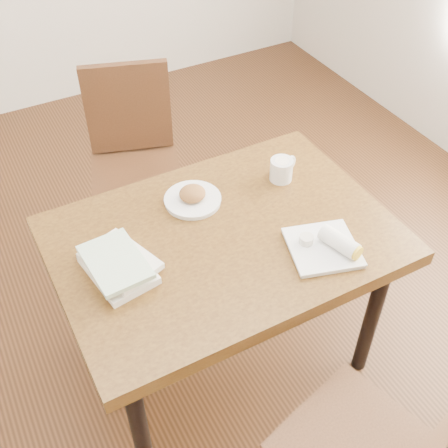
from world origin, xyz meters
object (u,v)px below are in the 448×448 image
chair_far (134,153)px  book_stack (118,265)px  table (224,251)px  plate_burrito (328,246)px  plate_scone (193,198)px  coffee_mug (282,169)px

chair_far → book_stack: 0.98m
table → chair_far: (-0.02, 0.88, -0.12)m
table → book_stack: (-0.39, 0.01, 0.12)m
chair_far → plate_burrito: 1.18m
plate_scone → table: bearing=-84.5°
table → plate_scone: size_ratio=5.53×
table → plate_burrito: plate_burrito is taller
book_stack → table: bearing=-1.3°
chair_far → plate_scone: bearing=-90.4°
plate_scone → book_stack: (-0.37, -0.20, 0.01)m
chair_far → plate_scone: 0.71m
table → coffee_mug: coffee_mug is taller
table → plate_scone: bearing=95.5°
plate_scone → coffee_mug: 0.37m
coffee_mug → book_stack: 0.76m
coffee_mug → chair_far: bearing=117.3°
table → chair_far: size_ratio=1.25×
plate_scone → book_stack: 0.42m
coffee_mug → plate_burrito: bearing=-100.5°
chair_far → coffee_mug: 0.84m
plate_scone → plate_burrito: (0.29, -0.45, 0.00)m
chair_far → book_stack: (-0.37, -0.88, 0.24)m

